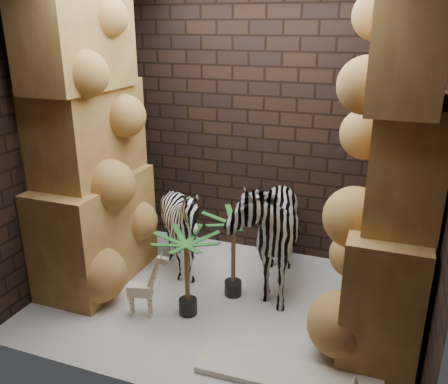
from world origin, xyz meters
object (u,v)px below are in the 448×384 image
at_px(zebra_right, 266,217).
at_px(palm_front, 233,255).
at_px(giraffe_toy, 140,284).
at_px(palm_back, 187,275).
at_px(surfboard, 288,375).
at_px(zebra_left, 182,233).

distance_m(zebra_right, palm_front, 0.50).
distance_m(zebra_right, giraffe_toy, 1.37).
height_order(palm_back, surfboard, palm_back).
bearing_deg(zebra_left, zebra_right, 13.13).
distance_m(giraffe_toy, palm_front, 0.93).
bearing_deg(palm_back, zebra_left, 118.36).
height_order(zebra_left, surfboard, zebra_left).
bearing_deg(giraffe_toy, zebra_left, 72.01).
distance_m(zebra_left, giraffe_toy, 0.83).
xyz_separation_m(zebra_left, giraffe_toy, (-0.05, -0.81, -0.16)).
relative_size(zebra_left, surfboard, 0.77).
relative_size(zebra_left, palm_back, 1.34).
bearing_deg(palm_front, zebra_right, 54.81).
relative_size(zebra_right, giraffe_toy, 2.25).
bearing_deg(zebra_left, palm_front, -12.21).
xyz_separation_m(zebra_left, palm_back, (0.35, -0.64, -0.09)).
height_order(zebra_right, giraffe_toy, zebra_right).
xyz_separation_m(palm_front, surfboard, (0.77, -0.96, -0.41)).
bearing_deg(zebra_right, giraffe_toy, -147.82).
relative_size(zebra_left, giraffe_toy, 1.64).
distance_m(palm_back, surfboard, 1.23).
height_order(giraffe_toy, palm_front, palm_front).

